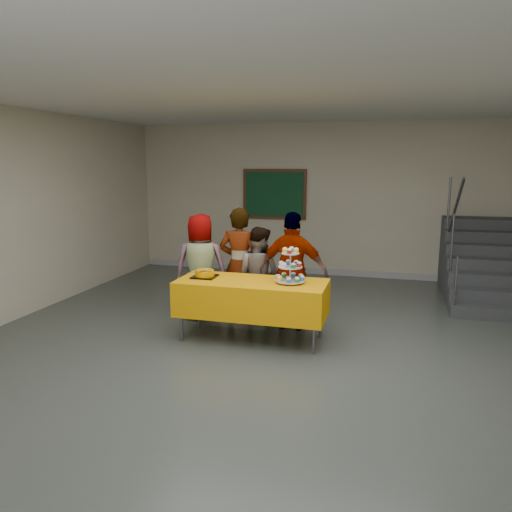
% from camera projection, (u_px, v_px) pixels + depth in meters
% --- Properties ---
extents(room_shell, '(10.00, 10.04, 3.02)m').
position_uv_depth(room_shell, '(272.00, 173.00, 4.94)').
color(room_shell, '#4C514C').
rests_on(room_shell, ground).
extents(bake_table, '(1.88, 0.78, 0.77)m').
position_uv_depth(bake_table, '(252.00, 297.00, 6.29)').
color(bake_table, '#595960').
rests_on(bake_table, ground).
extents(cupcake_stand, '(0.38, 0.38, 0.44)m').
position_uv_depth(cupcake_stand, '(290.00, 269.00, 6.12)').
color(cupcake_stand, silver).
rests_on(cupcake_stand, bake_table).
extents(bear_cake, '(0.32, 0.36, 0.12)m').
position_uv_depth(bear_cake, '(205.00, 273.00, 6.43)').
color(bear_cake, black).
rests_on(bear_cake, bake_table).
extents(schoolchild_a, '(0.84, 0.65, 1.53)m').
position_uv_depth(schoolchild_a, '(201.00, 266.00, 7.15)').
color(schoolchild_a, slate).
rests_on(schoolchild_a, ground).
extents(schoolchild_b, '(0.61, 0.42, 1.62)m').
position_uv_depth(schoolchild_b, '(240.00, 265.00, 7.04)').
color(schoolchild_b, slate).
rests_on(schoolchild_b, ground).
extents(schoolchild_c, '(0.77, 0.67, 1.36)m').
position_uv_depth(schoolchild_c, '(258.00, 275.00, 6.99)').
color(schoolchild_c, '#5D5C65').
rests_on(schoolchild_c, ground).
extents(schoolchild_d, '(0.96, 0.44, 1.60)m').
position_uv_depth(schoolchild_d, '(293.00, 271.00, 6.66)').
color(schoolchild_d, slate).
rests_on(schoolchild_d, ground).
extents(staircase, '(1.30, 2.40, 2.04)m').
position_uv_depth(staircase, '(484.00, 267.00, 8.43)').
color(staircase, '#424447').
rests_on(staircase, ground).
extents(noticeboard, '(1.30, 0.05, 1.00)m').
position_uv_depth(noticeboard, '(274.00, 194.00, 10.03)').
color(noticeboard, '#472B16').
rests_on(noticeboard, ground).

